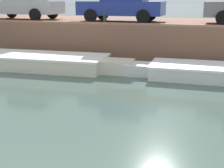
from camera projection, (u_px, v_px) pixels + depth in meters
ground_plane at (133, 110)px, 7.88m from camera, size 400.00×400.00×0.00m
far_quay_wall at (177, 38)px, 15.37m from camera, size 60.00×6.00×1.66m
far_wall_coping at (169, 25)px, 12.50m from camera, size 60.00×0.24×0.08m
boat_moored_west_cream at (43, 62)px, 12.54m from camera, size 6.88×2.46×0.56m
boat_moored_central_white at (217, 73)px, 10.79m from camera, size 6.10×2.07×0.50m
car_leftmost_silver at (23, 3)px, 16.48m from camera, size 4.23×1.94×1.54m
car_left_inner_blue at (123, 3)px, 14.80m from camera, size 4.04×1.97×1.54m
mooring_bollard_mid at (105, 18)px, 13.42m from camera, size 0.15×0.15×0.45m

